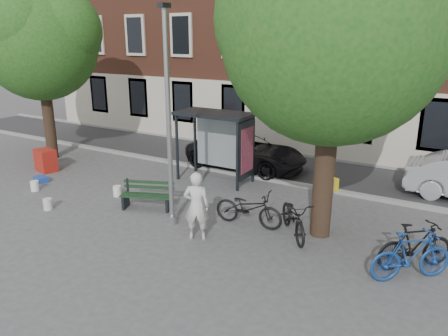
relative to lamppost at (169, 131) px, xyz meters
name	(u,v)px	position (x,y,z in m)	size (l,w,h in m)	color
ground	(172,223)	(0.00, 0.00, -2.78)	(90.00, 90.00, 0.00)	#4C4C4F
road	(272,165)	(0.00, 7.00, -2.78)	(40.00, 4.00, 0.01)	#28282B
curb_near	(250,176)	(0.00, 5.00, -2.72)	(40.00, 0.25, 0.12)	gray
curb_far	(290,153)	(0.00, 9.00, -2.72)	(40.00, 0.25, 0.12)	gray
lamppost	(169,131)	(0.00, 0.00, 0.00)	(0.28, 0.35, 6.11)	#9EA0A3
tree_right	(334,22)	(4.01, 1.38, 2.83)	(5.76, 5.60, 8.20)	black
tree_left	(37,38)	(-8.99, 2.88, 2.43)	(5.18, 4.86, 7.40)	black
bus_shelter	(225,132)	(-0.61, 4.11, -0.87)	(2.85, 1.45, 2.62)	#1E2328
painter	(197,206)	(1.20, -0.47, -1.83)	(0.69, 0.46, 1.90)	silver
bench	(147,197)	(-1.38, 0.52, -2.39)	(1.74, 1.10, 0.86)	#1E2328
bike_a	(249,208)	(2.00, 1.01, -2.24)	(0.72, 2.06, 1.08)	black
bike_b	(411,256)	(6.50, 0.27, -2.19)	(0.56, 1.97, 1.19)	navy
bike_c	(294,217)	(3.38, 1.03, -2.24)	(0.72, 2.08, 1.09)	black
bike_d	(415,245)	(6.50, 0.87, -2.20)	(0.55, 1.94, 1.16)	black
car_dark	(246,152)	(-0.71, 6.00, -2.10)	(2.28, 4.95, 1.38)	black
red_stand	(46,160)	(-7.55, 1.52, -2.33)	(0.90, 0.60, 0.90)	#A31F15
blue_crate	(41,179)	(-6.57, 0.50, -2.68)	(0.55, 0.40, 0.20)	#223E9C
bucket_a	(48,204)	(-4.04, -1.17, -2.60)	(0.28, 0.28, 0.36)	silver
bucket_b	(35,186)	(-5.92, -0.25, -2.60)	(0.28, 0.28, 0.36)	white
bucket_c	(117,191)	(-3.00, 0.84, -2.60)	(0.28, 0.28, 0.36)	white
notice_sign	(333,195)	(4.29, 1.48, -1.57)	(0.28, 0.15, 1.73)	#9EA0A3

